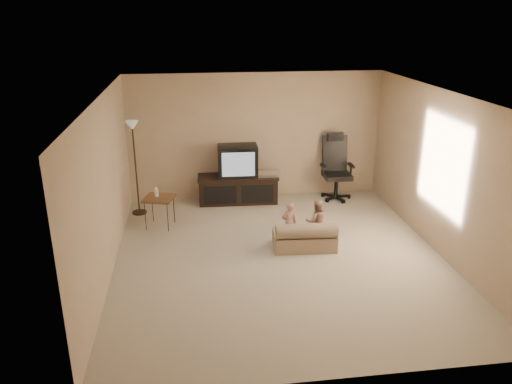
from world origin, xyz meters
TOP-DOWN VIEW (x-y plane):
  - floor at (0.00, 0.00)m, footprint 5.50×5.50m
  - room_shell at (0.00, 0.00)m, footprint 5.50×5.50m
  - tv_stand at (-0.38, 2.49)m, footprint 1.62×0.65m
  - office_chair at (1.58, 2.43)m, footprint 0.64×0.65m
  - side_table at (-1.88, 1.45)m, footprint 0.60×0.60m
  - floor_lamp at (-2.30, 2.12)m, footprint 0.27×0.27m
  - child_sofa at (0.45, 0.25)m, footprint 1.02×0.62m
  - toddler_left at (0.24, 0.48)m, footprint 0.28×0.22m
  - toddler_right at (0.68, 0.46)m, footprint 0.36×0.20m

SIDE VIEW (x-z plane):
  - floor at x=0.00m, z-range 0.00..0.00m
  - child_sofa at x=0.45m, z-range -0.05..0.44m
  - toddler_left at x=0.24m, z-range 0.00..0.72m
  - toddler_right at x=0.68m, z-range 0.00..0.74m
  - office_chair at x=1.58m, z-range -0.19..1.13m
  - tv_stand at x=-0.38m, z-range -0.10..1.05m
  - side_table at x=-1.88m, z-range 0.16..0.90m
  - floor_lamp at x=-2.30m, z-range 0.40..2.16m
  - room_shell at x=0.00m, z-range -1.23..4.27m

